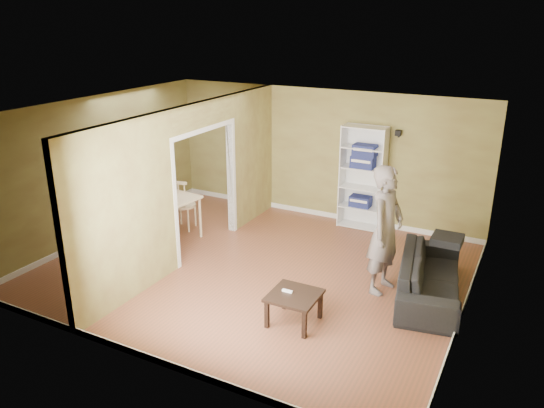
% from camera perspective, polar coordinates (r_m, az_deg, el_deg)
% --- Properties ---
extents(room_shell, '(6.50, 6.50, 6.50)m').
position_cam_1_polar(room_shell, '(8.27, -1.87, 1.10)').
color(room_shell, brown).
rests_on(room_shell, ground).
extents(partition, '(0.22, 5.50, 2.60)m').
position_cam_1_polar(partition, '(8.90, -8.63, 2.24)').
color(partition, '#9C9A51').
rests_on(partition, ground).
extents(wall_speaker, '(0.10, 0.10, 0.10)m').
position_cam_1_polar(wall_speaker, '(10.01, 13.43, 7.44)').
color(wall_speaker, black).
rests_on(wall_speaker, room_shell).
extents(sofa, '(2.28, 1.28, 0.82)m').
position_cam_1_polar(sofa, '(8.16, 16.69, -6.83)').
color(sofa, black).
rests_on(sofa, ground).
extents(person, '(0.92, 0.77, 2.28)m').
position_cam_1_polar(person, '(7.86, 12.20, -1.63)').
color(person, slate).
rests_on(person, ground).
extents(bookshelf, '(0.84, 0.37, 2.00)m').
position_cam_1_polar(bookshelf, '(10.30, 9.80, 2.86)').
color(bookshelf, white).
rests_on(bookshelf, ground).
extents(paper_box_navy_a, '(0.40, 0.26, 0.20)m').
position_cam_1_polar(paper_box_navy_a, '(10.41, 9.49, 0.30)').
color(paper_box_navy_a, navy).
rests_on(paper_box_navy_a, bookshelf).
extents(paper_box_navy_b, '(0.44, 0.28, 0.22)m').
position_cam_1_polar(paper_box_navy_b, '(10.17, 9.76, 4.50)').
color(paper_box_navy_b, navy).
rests_on(paper_box_navy_b, bookshelf).
extents(paper_box_navy_c, '(0.43, 0.28, 0.22)m').
position_cam_1_polar(paper_box_navy_c, '(10.11, 9.96, 5.69)').
color(paper_box_navy_c, '#111751').
rests_on(paper_box_navy_c, bookshelf).
extents(coffee_table, '(0.65, 0.65, 0.43)m').
position_cam_1_polar(coffee_table, '(7.19, 2.40, -10.13)').
color(coffee_table, black).
rests_on(coffee_table, ground).
extents(game_controller, '(0.14, 0.04, 0.03)m').
position_cam_1_polar(game_controller, '(7.20, 1.66, -9.34)').
color(game_controller, white).
rests_on(game_controller, coffee_table).
extents(dining_table, '(1.30, 0.86, 0.81)m').
position_cam_1_polar(dining_table, '(9.93, -11.84, 0.45)').
color(dining_table, beige).
rests_on(dining_table, ground).
extents(chair_left, '(0.51, 0.51, 1.01)m').
position_cam_1_polar(chair_left, '(10.49, -14.59, -0.04)').
color(chair_left, tan).
rests_on(chair_left, ground).
extents(chair_near, '(0.55, 0.55, 0.94)m').
position_cam_1_polar(chair_near, '(9.51, -13.52, -2.26)').
color(chair_near, tan).
rests_on(chair_near, ground).
extents(chair_far, '(0.54, 0.54, 1.01)m').
position_cam_1_polar(chair_far, '(10.33, -9.49, 0.05)').
color(chair_far, '#D6C289').
rests_on(chair_far, ground).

